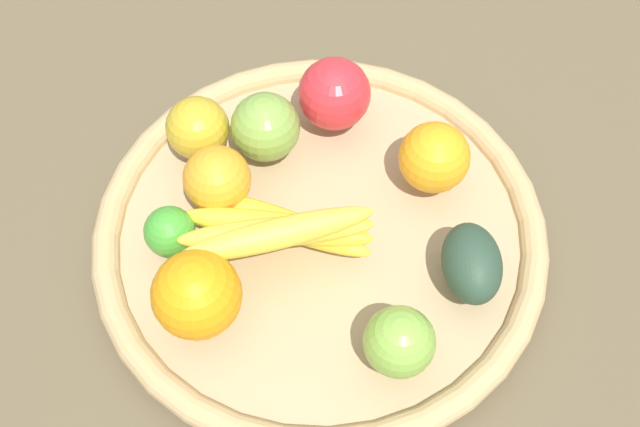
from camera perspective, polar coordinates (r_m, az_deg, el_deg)
name	(u,v)px	position (r m, az deg, el deg)	size (l,w,h in m)	color
ground_plane	(320,243)	(0.83, 0.00, -2.11)	(2.40, 2.40, 0.00)	brown
basket	(320,234)	(0.82, 0.00, -1.47)	(0.46, 0.46, 0.04)	tan
banana_bunch	(278,229)	(0.76, -2.99, -1.10)	(0.16, 0.19, 0.07)	yellow
orange_1	(434,157)	(0.81, 8.14, 3.98)	(0.07, 0.07, 0.07)	orange
apple_2	(334,94)	(0.85, 1.03, 8.51)	(0.08, 0.08, 0.08)	red
apple_0	(198,128)	(0.84, -8.71, 6.04)	(0.07, 0.07, 0.07)	gold
orange_2	(197,295)	(0.72, -8.78, -5.74)	(0.08, 0.08, 0.08)	orange
avocado	(472,263)	(0.76, 10.74, -3.50)	(0.08, 0.06, 0.06)	#2A4330
orange_0	(217,179)	(0.80, -7.35, 2.44)	(0.07, 0.07, 0.07)	orange
apple_1	(265,127)	(0.83, -3.90, 6.17)	(0.07, 0.07, 0.07)	#7A9F40
lime_0	(170,231)	(0.78, -10.67, -1.27)	(0.05, 0.05, 0.05)	green
apple_3	(399,342)	(0.71, 5.68, -9.09)	(0.06, 0.06, 0.06)	#7DAA3F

